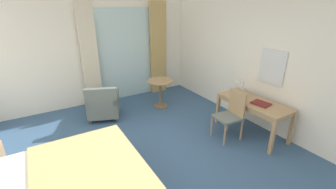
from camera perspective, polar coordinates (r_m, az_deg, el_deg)
name	(u,v)px	position (r m, az deg, el deg)	size (l,w,h in m)	color
ground	(151,163)	(4.10, -4.21, -16.79)	(5.86, 6.68, 0.10)	#38567A
wall_back	(95,51)	(6.24, -17.82, 10.36)	(5.46, 0.12, 2.76)	white
wall_right	(265,63)	(5.12, 23.17, 7.34)	(0.12, 6.28, 2.76)	white
balcony_glass_door	(125,55)	(6.41, -10.67, 9.79)	(1.51, 0.02, 2.43)	silver
curtain_panel_left	(90,56)	(6.04, -19.12, 9.09)	(0.41, 0.10, 2.61)	beige
curtain_panel_right	(158,49)	(6.70, -2.49, 11.40)	(0.49, 0.10, 2.61)	tan
writing_desk	(253,105)	(4.84, 20.73, -2.45)	(0.64, 1.43, 0.72)	tan
desk_chair	(231,113)	(4.61, 15.65, -4.46)	(0.49, 0.47, 0.96)	slate
desk_lamp	(240,84)	(4.87, 17.61, 2.61)	(0.27, 0.19, 0.41)	#B7B2A8
closed_book	(261,103)	(4.69, 22.36, -2.11)	(0.25, 0.31, 0.03)	maroon
armchair_by_window	(104,105)	(5.46, -15.91, -2.48)	(0.91, 0.94, 0.84)	slate
round_cafe_table	(160,87)	(5.80, -1.91, 1.83)	(0.66, 0.66, 0.72)	tan
wall_mirror	(272,67)	(4.93, 24.77, 6.24)	(0.02, 0.54, 0.68)	silver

